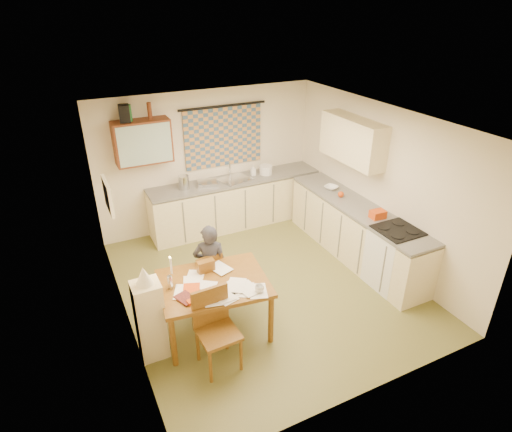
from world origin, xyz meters
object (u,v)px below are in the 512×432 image
counter_right (355,232)px  chair_far (207,286)px  dining_table (215,306)px  stove (393,258)px  shelf_stand (150,320)px  counter_back (239,202)px  person (210,266)px

counter_right → chair_far: size_ratio=3.54×
chair_far → dining_table: bearing=75.8°
stove → dining_table: size_ratio=0.65×
counter_right → dining_table: counter_right is taller
dining_table → shelf_stand: shelf_stand is taller
stove → dining_table: 2.72m
counter_back → dining_table: (-1.46, -2.53, -0.07)m
chair_far → shelf_stand: size_ratio=0.81×
counter_right → chair_far: bearing=-178.7°
dining_table → person: 0.59m
counter_back → person: size_ratio=2.65×
dining_table → stove: bearing=2.4°
counter_back → stove: stove is taller
counter_right → dining_table: 2.79m
dining_table → chair_far: (0.11, 0.60, -0.12)m
dining_table → chair_far: chair_far is taller
dining_table → shelf_stand: 0.84m
counter_right → person: 2.57m
chair_far → shelf_stand: shelf_stand is taller
counter_back → dining_table: 2.92m
counter_right → dining_table: bearing=-166.3°
stove → person: bearing=163.7°
counter_right → stove: 0.89m
counter_right → stove: size_ratio=3.14×
chair_far → counter_back: bearing=-129.4°
counter_back → person: (-1.31, -2.01, 0.17)m
counter_back → person: person is taller
counter_right → person: bearing=-176.8°
chair_far → person: 0.38m
counter_right → shelf_stand: bearing=-168.3°
counter_right → stove: bearing=-90.0°
stove → dining_table: (-2.71, 0.23, -0.09)m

